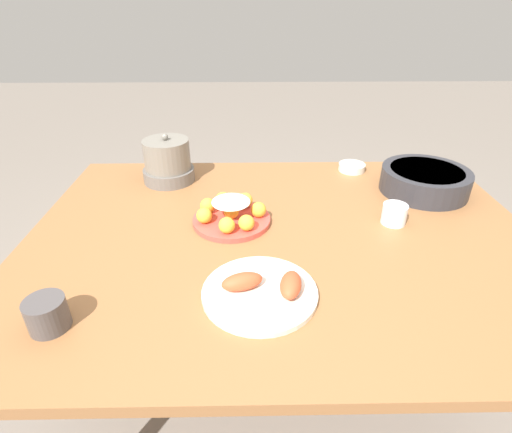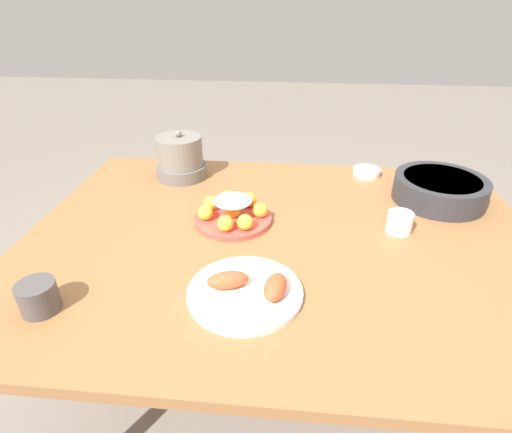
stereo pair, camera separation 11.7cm
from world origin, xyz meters
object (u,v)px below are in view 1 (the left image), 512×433
seafood_platter (261,290)px  warming_pot (168,162)px  dining_table (281,257)px  serving_bowl (425,180)px  cup_far (394,214)px  sauce_bowl (352,167)px  cake_plate (231,214)px  cup_near (47,314)px

seafood_platter → warming_pot: warming_pot is taller
dining_table → serving_bowl: bearing=27.8°
seafood_platter → cup_far: 0.52m
sauce_bowl → seafood_platter: (-0.38, -0.72, -0.00)m
cake_plate → warming_pot: 0.40m
seafood_platter → cup_far: cup_far is taller
dining_table → warming_pot: bearing=135.6°
sauce_bowl → seafood_platter: bearing=-117.4°
dining_table → cake_plate: bearing=154.9°
sauce_bowl → serving_bowl: bearing=-42.2°
dining_table → cup_far: 0.37m
serving_bowl → cup_far: bearing=-128.9°
cup_near → cup_far: (0.86, 0.41, -0.00)m
sauce_bowl → cup_far: size_ratio=1.38×
sauce_bowl → warming_pot: warming_pot is taller
dining_table → sauce_bowl: bearing=56.2°
cup_near → serving_bowl: bearing=31.3°
sauce_bowl → cup_near: bearing=-135.2°
cup_near → warming_pot: (0.13, 0.74, 0.04)m
sauce_bowl → warming_pot: (-0.70, -0.08, 0.06)m
serving_bowl → sauce_bowl: size_ratio=2.91×
sauce_bowl → cup_near: 1.16m
cake_plate → seafood_platter: (0.08, -0.33, -0.01)m
serving_bowl → seafood_platter: size_ratio=1.10×
cup_near → cup_far: cup_near is taller
cake_plate → sauce_bowl: cake_plate is taller
serving_bowl → seafood_platter: bearing=-137.4°
dining_table → cake_plate: size_ratio=6.27×
sauce_bowl → cup_far: 0.40m
cup_far → warming_pot: size_ratio=0.40×
sauce_bowl → cup_near: (-0.82, -0.82, 0.02)m
warming_pot → serving_bowl: bearing=-6.8°
cake_plate → seafood_platter: size_ratio=0.87×
cup_far → warming_pot: bearing=156.3°
dining_table → cake_plate: (-0.15, 0.07, 0.11)m
sauce_bowl → cup_near: size_ratio=1.21×
dining_table → cup_far: bearing=9.6°
cake_plate → seafood_platter: bearing=-76.2°
dining_table → cup_near: (-0.51, -0.36, 0.12)m
dining_table → warming_pot: (-0.39, 0.38, 0.16)m
warming_pot → cake_plate: bearing=-52.3°
seafood_platter → cup_near: bearing=-168.4°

